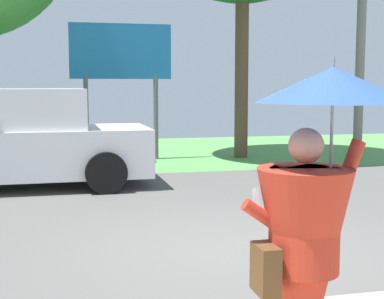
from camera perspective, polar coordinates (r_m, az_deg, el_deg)
name	(u,v)px	position (r m, az deg, el deg)	size (l,w,h in m)	color
ground_plane	(181,204)	(9.69, -1.10, -5.44)	(40.00, 22.00, 0.20)	#565451
monk_pedestrian	(310,227)	(3.64, 11.69, -7.61)	(1.05, 0.95, 2.13)	#B22D1E
pickup_truck	(12,142)	(11.31, -17.55, 0.69)	(5.20, 2.28, 1.88)	silver
utility_pole	(361,34)	(15.78, 16.55, 11.01)	(1.80, 0.24, 6.19)	gray
roadside_billboard	(121,61)	(14.85, -7.13, 8.75)	(2.60, 0.12, 3.50)	slate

